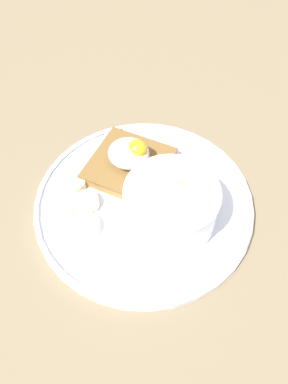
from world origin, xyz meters
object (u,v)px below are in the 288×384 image
banana_slice_left (65,205)px  banana_slice_back (87,203)px  oatmeal_bowl (171,205)px  banana_slice_right (75,184)px  poached_egg (130,153)px  toast_slice (129,165)px  banana_slice_front (86,226)px

banana_slice_left → banana_slice_back: banana_slice_back is taller
oatmeal_bowl → banana_slice_left: bearing=1.1°
banana_slice_right → poached_egg: bearing=-149.3°
oatmeal_bowl → banana_slice_right: oatmeal_bowl is taller
toast_slice → poached_egg: 2.51cm
oatmeal_bowl → banana_slice_left: size_ratio=3.92×
toast_slice → oatmeal_bowl: bearing=131.3°
poached_egg → banana_slice_back: 8.61cm
oatmeal_bowl → banana_slice_back: oatmeal_bowl is taller
banana_slice_left → banana_slice_right: size_ratio=0.76×
oatmeal_bowl → toast_slice: size_ratio=0.89×
poached_egg → oatmeal_bowl: bearing=130.2°
oatmeal_bowl → banana_slice_left: (13.26, 0.25, -2.66)cm
poached_egg → banana_slice_left: size_ratio=2.74×
poached_egg → banana_slice_left: (7.15, 7.48, -2.85)cm
oatmeal_bowl → banana_slice_right: size_ratio=2.99×
banana_slice_front → banana_slice_left: (3.40, -2.72, -0.14)cm
banana_slice_front → banana_slice_right: 6.89cm
poached_egg → banana_slice_front: size_ratio=1.64×
banana_slice_front → banana_slice_right: bearing=-63.4°
toast_slice → banana_slice_back: bearing=57.7°
banana_slice_front → banana_slice_right: size_ratio=1.27×
poached_egg → banana_slice_left: 10.73cm
banana_slice_left → banana_slice_right: (-0.32, -3.44, 0.05)cm
oatmeal_bowl → poached_egg: 9.47cm
oatmeal_bowl → poached_egg: (6.12, -7.23, 0.19)cm
banana_slice_front → banana_slice_left: banana_slice_front is taller
toast_slice → banana_slice_left: (6.92, 7.48, -0.35)cm
poached_egg → banana_slice_right: size_ratio=2.09×
banana_slice_left → banana_slice_back: (-2.62, -0.68, 0.16)cm
banana_slice_right → banana_slice_left: bearing=84.7°
oatmeal_bowl → banana_slice_left: 13.53cm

